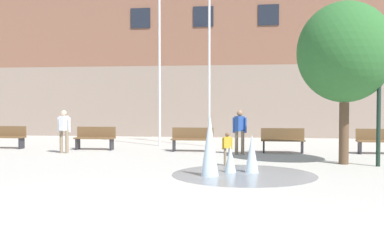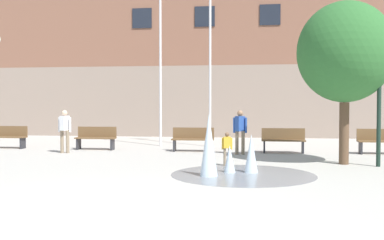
{
  "view_description": "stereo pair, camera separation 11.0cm",
  "coord_description": "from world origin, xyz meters",
  "views": [
    {
      "loc": [
        2.63,
        -6.94,
        1.8
      ],
      "look_at": [
        0.73,
        7.34,
        1.3
      ],
      "focal_mm": 42.0,
      "sensor_mm": 36.0,
      "label": 1
    },
    {
      "loc": [
        2.74,
        -6.92,
        1.8
      ],
      "look_at": [
        0.73,
        7.34,
        1.3
      ],
      "focal_mm": 42.0,
      "sensor_mm": 36.0,
      "label": 2
    }
  ],
  "objects": [
    {
      "name": "park_bench_under_right_flagpole",
      "position": [
        7.24,
        10.08,
        0.48
      ],
      "size": [
        1.6,
        0.44,
        0.91
      ],
      "color": "#28282D",
      "rests_on": "ground"
    },
    {
      "name": "flagpole_left",
      "position": [
        -1.3,
        12.18,
        4.02
      ],
      "size": [
        0.8,
        0.1,
        7.55
      ],
      "color": "silver",
      "rests_on": "ground"
    },
    {
      "name": "street_tree_near_building",
      "position": [
        5.39,
        7.03,
        3.35
      ],
      "size": [
        2.83,
        2.83,
        4.87
      ],
      "color": "brown",
      "rests_on": "ground"
    },
    {
      "name": "park_bench_under_left_flagpole",
      "position": [
        0.38,
        10.04,
        0.48
      ],
      "size": [
        1.6,
        0.44,
        0.91
      ],
      "color": "#28282D",
      "rests_on": "ground"
    },
    {
      "name": "library_building",
      "position": [
        0.0,
        20.51,
        4.37
      ],
      "size": [
        36.0,
        6.05,
        8.75
      ],
      "color": "gray",
      "rests_on": "ground"
    },
    {
      "name": "child_with_pink_shirt",
      "position": [
        1.93,
        6.19,
        0.58
      ],
      "size": [
        0.31,
        0.16,
        0.99
      ],
      "rotation": [
        0.0,
        0.0,
        0.17
      ],
      "color": "#89755B",
      "rests_on": "ground"
    },
    {
      "name": "splash_fountain",
      "position": [
        2.02,
        4.52,
        0.55
      ],
      "size": [
        3.71,
        3.71,
        1.58
      ],
      "color": "gray",
      "rests_on": "ground"
    },
    {
      "name": "park_bench_far_left",
      "position": [
        -7.33,
        10.21,
        0.48
      ],
      "size": [
        1.6,
        0.44,
        0.91
      ],
      "color": "#28282D",
      "rests_on": "ground"
    },
    {
      "name": "lamp_post_right_lane",
      "position": [
        6.28,
        6.64,
        2.63
      ],
      "size": [
        0.32,
        0.32,
        4.05
      ],
      "color": "#192D23",
      "rests_on": "ground"
    },
    {
      "name": "adult_in_red",
      "position": [
        -4.24,
        8.82,
        0.93
      ],
      "size": [
        0.5,
        0.38,
        1.59
      ],
      "rotation": [
        0.0,
        0.0,
        1.32
      ],
      "color": "#89755B",
      "rests_on": "ground"
    },
    {
      "name": "park_bench_left_of_flagpoles",
      "position": [
        -3.54,
        10.19,
        0.48
      ],
      "size": [
        1.6,
        0.44,
        0.91
      ],
      "color": "#28282D",
      "rests_on": "ground"
    },
    {
      "name": "adult_near_bench",
      "position": [
        2.21,
        9.24,
        0.93
      ],
      "size": [
        0.5,
        0.39,
        1.59
      ],
      "rotation": [
        0.0,
        0.0,
        0.85
      ],
      "color": "#89755B",
      "rests_on": "ground"
    },
    {
      "name": "ground_plane",
      "position": [
        0.0,
        0.0,
        0.0
      ],
      "size": [
        100.0,
        100.0,
        0.0
      ],
      "primitive_type": "plane",
      "color": "#B2ADA3"
    },
    {
      "name": "flagpole_right",
      "position": [
        0.86,
        12.18,
        4.14
      ],
      "size": [
        0.8,
        0.1,
        7.8
      ],
      "color": "silver",
      "rests_on": "ground"
    },
    {
      "name": "park_bench_center",
      "position": [
        3.78,
        10.03,
        0.48
      ],
      "size": [
        1.6,
        0.44,
        0.91
      ],
      "color": "#28282D",
      "rests_on": "ground"
    }
  ]
}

